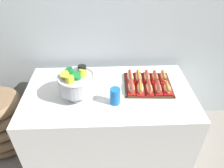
{
  "coord_description": "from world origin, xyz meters",
  "views": [
    {
      "loc": [
        -0.03,
        -1.39,
        1.84
      ],
      "look_at": [
        0.03,
        0.02,
        0.81
      ],
      "focal_mm": 33.48,
      "sensor_mm": 36.0,
      "label": 1
    }
  ],
  "objects": [
    {
      "name": "hot_dog_5",
      "position": [
        0.2,
        0.16,
        0.78
      ],
      "size": [
        0.07,
        0.17,
        0.06
      ],
      "color": "red",
      "rests_on": "serving_tray"
    },
    {
      "name": "serving_tray",
      "position": [
        0.34,
        0.07,
        0.75
      ],
      "size": [
        0.42,
        0.38,
        0.01
      ],
      "color": "#472B19",
      "rests_on": "buffet_table"
    },
    {
      "name": "hot_dog_9",
      "position": [
        0.5,
        0.14,
        0.79
      ],
      "size": [
        0.07,
        0.16,
        0.06
      ],
      "color": "red",
      "rests_on": "serving_tray"
    },
    {
      "name": "hot_dog_1",
      "position": [
        0.27,
        -0.01,
        0.78
      ],
      "size": [
        0.08,
        0.19,
        0.06
      ],
      "color": "red",
      "rests_on": "serving_tray"
    },
    {
      "name": "buffet_table",
      "position": [
        0.0,
        0.0,
        0.39
      ],
      "size": [
        1.42,
        0.79,
        0.75
      ],
      "color": "white",
      "rests_on": "ground_plane"
    },
    {
      "name": "hot_dog_8",
      "position": [
        0.42,
        0.15,
        0.78
      ],
      "size": [
        0.07,
        0.16,
        0.06
      ],
      "color": "red",
      "rests_on": "serving_tray"
    },
    {
      "name": "ground_plane",
      "position": [
        0.0,
        0.0,
        0.0
      ],
      "size": [
        10.0,
        10.0,
        0.0
      ],
      "primitive_type": "plane",
      "color": "gray"
    },
    {
      "name": "cup_stack",
      "position": [
        0.05,
        -0.15,
        0.82
      ],
      "size": [
        0.08,
        0.08,
        0.14
      ],
      "color": "blue",
      "rests_on": "buffet_table"
    },
    {
      "name": "back_wall",
      "position": [
        0.0,
        0.55,
        1.3
      ],
      "size": [
        6.0,
        0.1,
        2.6
      ],
      "primitive_type": "cube",
      "color": "#B2BCC1",
      "rests_on": "ground_plane"
    },
    {
      "name": "hot_dog_0",
      "position": [
        0.19,
        -0.01,
        0.79
      ],
      "size": [
        0.07,
        0.16,
        0.07
      ],
      "color": "red",
      "rests_on": "serving_tray"
    },
    {
      "name": "hot_dog_3",
      "position": [
        0.41,
        -0.02,
        0.78
      ],
      "size": [
        0.07,
        0.16,
        0.06
      ],
      "color": "red",
      "rests_on": "serving_tray"
    },
    {
      "name": "hot_dog_7",
      "position": [
        0.35,
        0.15,
        0.78
      ],
      "size": [
        0.07,
        0.18,
        0.06
      ],
      "color": "#B21414",
      "rests_on": "serving_tray"
    },
    {
      "name": "floor_vase",
      "position": [
        -1.09,
        0.14,
        0.28
      ],
      "size": [
        0.57,
        0.57,
        1.16
      ],
      "color": "#896B4C",
      "rests_on": "ground_plane"
    },
    {
      "name": "hot_dog_2",
      "position": [
        0.34,
        -0.01,
        0.78
      ],
      "size": [
        0.07,
        0.18,
        0.06
      ],
      "color": "#B21414",
      "rests_on": "serving_tray"
    },
    {
      "name": "hot_dog_4",
      "position": [
        0.49,
        -0.02,
        0.78
      ],
      "size": [
        0.08,
        0.16,
        0.06
      ],
      "color": "red",
      "rests_on": "serving_tray"
    },
    {
      "name": "hot_dog_6",
      "position": [
        0.27,
        0.16,
        0.78
      ],
      "size": [
        0.07,
        0.18,
        0.06
      ],
      "color": "red",
      "rests_on": "serving_tray"
    },
    {
      "name": "punch_bowl",
      "position": [
        -0.25,
        -0.06,
        0.89
      ],
      "size": [
        0.29,
        0.29,
        0.26
      ],
      "color": "silver",
      "rests_on": "buffet_table"
    }
  ]
}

